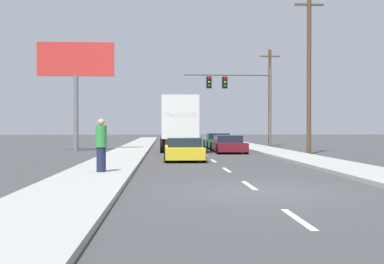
{
  "coord_description": "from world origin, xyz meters",
  "views": [
    {
      "loc": [
        -2.43,
        -12.31,
        1.68
      ],
      "look_at": [
        -0.66,
        18.32,
        1.37
      ],
      "focal_mm": 44.45,
      "sensor_mm": 36.0,
      "label": 1
    }
  ],
  "objects_px": {
    "utility_pole_far": "(270,96)",
    "utility_pole_mid": "(309,72)",
    "box_truck": "(179,121)",
    "car_green": "(218,141)",
    "traffic_signal_mast": "(235,89)",
    "roadside_billboard": "(76,71)",
    "car_yellow": "(184,150)",
    "car_maroon": "(228,145)",
    "pedestrian_near_corner": "(101,145)"
  },
  "relations": [
    {
      "from": "utility_pole_far",
      "to": "utility_pole_mid",
      "type": "bearing_deg",
      "value": -92.45
    },
    {
      "from": "box_truck",
      "to": "car_green",
      "type": "distance_m",
      "value": 5.73
    },
    {
      "from": "traffic_signal_mast",
      "to": "roadside_billboard",
      "type": "xyz_separation_m",
      "value": [
        -12.13,
        -5.96,
        0.73
      ]
    },
    {
      "from": "traffic_signal_mast",
      "to": "car_green",
      "type": "bearing_deg",
      "value": -128.22
    },
    {
      "from": "car_yellow",
      "to": "utility_pole_far",
      "type": "relative_size",
      "value": 0.5
    },
    {
      "from": "car_maroon",
      "to": "roadside_billboard",
      "type": "distance_m",
      "value": 11.88
    },
    {
      "from": "car_yellow",
      "to": "pedestrian_near_corner",
      "type": "distance_m",
      "value": 8.16
    },
    {
      "from": "car_yellow",
      "to": "utility_pole_far",
      "type": "height_order",
      "value": "utility_pole_far"
    },
    {
      "from": "roadside_billboard",
      "to": "pedestrian_near_corner",
      "type": "height_order",
      "value": "roadside_billboard"
    },
    {
      "from": "utility_pole_mid",
      "to": "pedestrian_near_corner",
      "type": "relative_size",
      "value": 5.39
    },
    {
      "from": "car_yellow",
      "to": "car_maroon",
      "type": "height_order",
      "value": "car_yellow"
    },
    {
      "from": "car_yellow",
      "to": "utility_pole_far",
      "type": "xyz_separation_m",
      "value": [
        8.55,
        18.58,
        3.95
      ]
    },
    {
      "from": "car_green",
      "to": "traffic_signal_mast",
      "type": "relative_size",
      "value": 0.57
    },
    {
      "from": "box_truck",
      "to": "utility_pole_mid",
      "type": "bearing_deg",
      "value": -26.92
    },
    {
      "from": "box_truck",
      "to": "utility_pole_mid",
      "type": "relative_size",
      "value": 0.81
    },
    {
      "from": "utility_pole_mid",
      "to": "utility_pole_far",
      "type": "height_order",
      "value": "utility_pole_mid"
    },
    {
      "from": "roadside_billboard",
      "to": "pedestrian_near_corner",
      "type": "distance_m",
      "value": 18.27
    },
    {
      "from": "box_truck",
      "to": "pedestrian_near_corner",
      "type": "relative_size",
      "value": 4.39
    },
    {
      "from": "roadside_billboard",
      "to": "utility_pole_mid",
      "type": "bearing_deg",
      "value": -17.35
    },
    {
      "from": "box_truck",
      "to": "car_yellow",
      "type": "relative_size",
      "value": 1.86
    },
    {
      "from": "car_maroon",
      "to": "utility_pole_far",
      "type": "bearing_deg",
      "value": 64.95
    },
    {
      "from": "utility_pole_far",
      "to": "roadside_billboard",
      "type": "height_order",
      "value": "utility_pole_far"
    },
    {
      "from": "car_yellow",
      "to": "utility_pole_mid",
      "type": "relative_size",
      "value": 0.44
    },
    {
      "from": "car_green",
      "to": "utility_pole_mid",
      "type": "relative_size",
      "value": 0.43
    },
    {
      "from": "car_green",
      "to": "utility_pole_far",
      "type": "distance_m",
      "value": 8.34
    },
    {
      "from": "box_truck",
      "to": "car_green",
      "type": "relative_size",
      "value": 1.9
    },
    {
      "from": "traffic_signal_mast",
      "to": "roadside_billboard",
      "type": "relative_size",
      "value": 0.97
    },
    {
      "from": "utility_pole_far",
      "to": "pedestrian_near_corner",
      "type": "height_order",
      "value": "utility_pole_far"
    },
    {
      "from": "pedestrian_near_corner",
      "to": "utility_pole_far",
      "type": "bearing_deg",
      "value": 65.84
    },
    {
      "from": "car_green",
      "to": "traffic_signal_mast",
      "type": "xyz_separation_m",
      "value": [
        1.71,
        2.17,
        4.36
      ]
    },
    {
      "from": "car_maroon",
      "to": "roadside_billboard",
      "type": "xyz_separation_m",
      "value": [
        -10.42,
        2.53,
        5.12
      ]
    },
    {
      "from": "car_green",
      "to": "utility_pole_mid",
      "type": "height_order",
      "value": "utility_pole_mid"
    },
    {
      "from": "box_truck",
      "to": "traffic_signal_mast",
      "type": "height_order",
      "value": "traffic_signal_mast"
    },
    {
      "from": "roadside_billboard",
      "to": "car_yellow",
      "type": "bearing_deg",
      "value": -53.5
    },
    {
      "from": "traffic_signal_mast",
      "to": "utility_pole_far",
      "type": "height_order",
      "value": "utility_pole_far"
    },
    {
      "from": "car_green",
      "to": "pedestrian_near_corner",
      "type": "bearing_deg",
      "value": -106.91
    },
    {
      "from": "box_truck",
      "to": "utility_pole_far",
      "type": "height_order",
      "value": "utility_pole_far"
    },
    {
      "from": "box_truck",
      "to": "roadside_billboard",
      "type": "bearing_deg",
      "value": 174.5
    },
    {
      "from": "box_truck",
      "to": "car_maroon",
      "type": "distance_m",
      "value": 4.03
    },
    {
      "from": "car_green",
      "to": "car_maroon",
      "type": "relative_size",
      "value": 0.92
    },
    {
      "from": "car_green",
      "to": "utility_pole_mid",
      "type": "bearing_deg",
      "value": -60.94
    },
    {
      "from": "car_maroon",
      "to": "utility_pole_mid",
      "type": "bearing_deg",
      "value": -24.95
    },
    {
      "from": "roadside_billboard",
      "to": "pedestrian_near_corner",
      "type": "bearing_deg",
      "value": -76.81
    },
    {
      "from": "car_yellow",
      "to": "roadside_billboard",
      "type": "xyz_separation_m",
      "value": [
        -7.19,
        9.72,
        5.1
      ]
    },
    {
      "from": "box_truck",
      "to": "car_green",
      "type": "bearing_deg",
      "value": 54.28
    },
    {
      "from": "box_truck",
      "to": "car_yellow",
      "type": "bearing_deg",
      "value": -90.07
    },
    {
      "from": "car_green",
      "to": "utility_pole_far",
      "type": "xyz_separation_m",
      "value": [
        5.32,
        5.08,
        3.93
      ]
    },
    {
      "from": "utility_pole_mid",
      "to": "car_maroon",
      "type": "bearing_deg",
      "value": 155.05
    },
    {
      "from": "pedestrian_near_corner",
      "to": "utility_pole_mid",
      "type": "bearing_deg",
      "value": 48.31
    },
    {
      "from": "car_green",
      "to": "car_maroon",
      "type": "distance_m",
      "value": 6.32
    }
  ]
}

